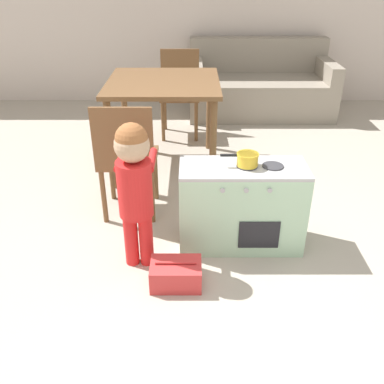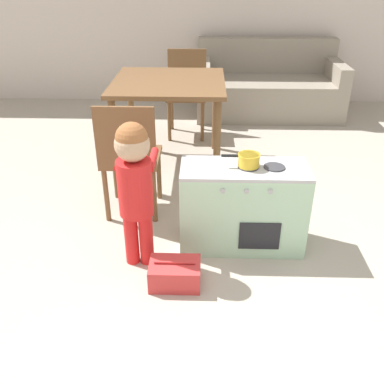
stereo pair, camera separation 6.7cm
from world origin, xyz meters
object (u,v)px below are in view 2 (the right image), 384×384
at_px(toy_basket, 175,274).
at_px(couch, 267,87).
at_px(play_kitchen, 242,207).
at_px(dining_chair_near, 130,156).
at_px(dining_table, 169,93).
at_px(toy_pot, 248,159).
at_px(child_figure, 135,177).
at_px(dining_chair_far, 187,90).

height_order(toy_basket, couch, couch).
xyz_separation_m(play_kitchen, dining_chair_near, (-0.76, 0.36, 0.18)).
relative_size(dining_table, dining_chair_near, 1.10).
relative_size(toy_pot, child_figure, 0.25).
height_order(dining_table, dining_chair_far, dining_chair_far).
distance_m(toy_pot, couch, 2.83).
height_order(toy_pot, dining_chair_near, dining_chair_near).
xyz_separation_m(toy_pot, dining_chair_near, (-0.78, 0.36, -0.15)).
xyz_separation_m(play_kitchen, child_figure, (-0.64, -0.21, 0.30)).
bearing_deg(dining_chair_near, toy_basket, -65.20).
xyz_separation_m(child_figure, dining_chair_near, (-0.13, 0.56, -0.12)).
bearing_deg(dining_table, couch, 56.48).
bearing_deg(dining_chair_far, couch, -141.53).
bearing_deg(dining_chair_far, toy_pot, 102.66).
bearing_deg(dining_table, dining_chair_near, -104.09).
bearing_deg(dining_table, toy_basket, -84.83).
height_order(dining_chair_far, couch, dining_chair_far).
distance_m(play_kitchen, couch, 2.81).
xyz_separation_m(toy_basket, couch, (0.90, 3.18, 0.23)).
bearing_deg(dining_chair_near, toy_pot, -24.59).
height_order(toy_basket, dining_chair_far, dining_chair_far).
bearing_deg(couch, dining_table, -123.52).
xyz_separation_m(toy_basket, dining_table, (-0.15, 1.60, 0.59)).
distance_m(child_figure, couch, 3.20).
xyz_separation_m(toy_pot, dining_table, (-0.57, 1.19, 0.06)).
distance_m(toy_pot, child_figure, 0.69).
relative_size(dining_table, couch, 0.56).
distance_m(play_kitchen, child_figure, 0.73).
xyz_separation_m(child_figure, toy_basket, (0.23, -0.20, -0.51)).
bearing_deg(dining_table, child_figure, -93.46).
distance_m(child_figure, dining_chair_near, 0.59).
distance_m(toy_pot, dining_chair_near, 0.87).
distance_m(toy_basket, couch, 3.31).
relative_size(toy_basket, dining_table, 0.31).
distance_m(toy_basket, dining_chair_near, 0.93).
distance_m(dining_table, couch, 1.93).
height_order(play_kitchen, toy_basket, play_kitchen).
xyz_separation_m(toy_pot, child_figure, (-0.65, -0.21, -0.03)).
bearing_deg(play_kitchen, dining_chair_far, 102.21).
relative_size(child_figure, toy_basket, 3.11).
relative_size(toy_pot, dining_chair_far, 0.27).
xyz_separation_m(play_kitchen, dining_table, (-0.55, 1.19, 0.39)).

